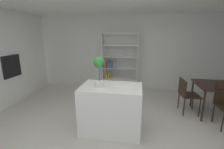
% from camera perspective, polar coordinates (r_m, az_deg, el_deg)
% --- Properties ---
extents(ground_plane, '(10.34, 10.34, 0.00)m').
position_cam_1_polar(ground_plane, '(3.32, 1.97, -20.86)').
color(ground_plane, beige).
extents(back_partition, '(7.50, 0.06, 2.55)m').
position_cam_1_polar(back_partition, '(5.67, 6.01, 7.71)').
color(back_partition, silver).
rests_on(back_partition, ground_plane).
extents(built_in_oven, '(0.06, 0.60, 0.60)m').
position_cam_1_polar(built_in_oven, '(5.10, -32.22, 2.55)').
color(built_in_oven, black).
rests_on(built_in_oven, ground_plane).
extents(kitchen_island, '(1.18, 0.77, 0.93)m').
position_cam_1_polar(kitchen_island, '(3.26, -0.27, -12.01)').
color(kitchen_island, white).
rests_on(kitchen_island, ground_plane).
extents(potted_plant_on_island, '(0.21, 0.21, 0.57)m').
position_cam_1_polar(potted_plant_on_island, '(2.99, -4.66, 2.37)').
color(potted_plant_on_island, white).
rests_on(potted_plant_on_island, kitchen_island).
extents(open_bookshelf, '(1.19, 0.33, 1.96)m').
position_cam_1_polar(open_bookshelf, '(5.47, 1.95, 3.38)').
color(open_bookshelf, white).
rests_on(open_bookshelf, ground_plane).
extents(dining_table, '(0.93, 0.92, 0.76)m').
position_cam_1_polar(dining_table, '(4.52, 33.41, -4.05)').
color(dining_table, black).
rests_on(dining_table, ground_plane).
extents(dining_chair_island_side, '(0.46, 0.49, 0.85)m').
position_cam_1_polar(dining_chair_island_side, '(4.33, 24.99, -5.87)').
color(dining_chair_island_side, black).
rests_on(dining_chair_island_side, ground_plane).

